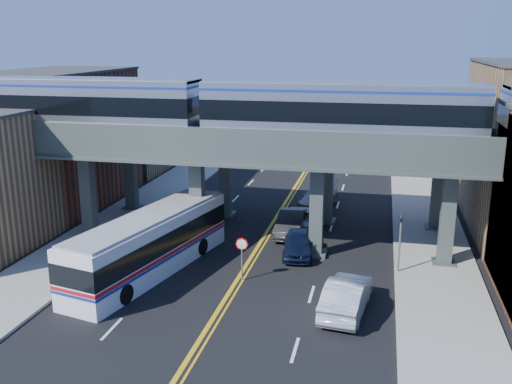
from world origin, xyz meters
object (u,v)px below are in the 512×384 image
car_lane_c (302,220)px  stop_sign (242,252)px  traffic_signal (400,237)px  transit_train (341,110)px  car_lane_b (291,223)px  car_lane_d (319,197)px  car_lane_a (298,243)px  transit_bus (150,244)px  car_parked_curb (347,295)px

car_lane_c → stop_sign: bearing=-105.0°
stop_sign → traffic_signal: size_ratio=0.64×
transit_train → car_lane_b: transit_train is taller
traffic_signal → car_lane_b: 9.45m
stop_sign → car_lane_b: 8.87m
car_lane_b → car_lane_d: car_lane_d is taller
stop_sign → car_lane_d: bearing=80.6°
traffic_signal → car_lane_a: 6.75m
transit_bus → stop_sign: bearing=-78.1°
car_lane_a → car_lane_c: bearing=88.7°
stop_sign → car_lane_c: size_ratio=0.51×
car_lane_b → car_lane_c: size_ratio=1.00×
transit_bus → car_lane_a: size_ratio=2.89×
stop_sign → car_lane_c: 10.22m
traffic_signal → car_lane_d: 14.49m
transit_bus → car_lane_b: 11.25m
transit_bus → car_lane_b: (7.19, 8.60, -0.91)m
traffic_signal → transit_bus: (-14.59, -2.90, -0.54)m
stop_sign → car_lane_c: bearing=78.1°
traffic_signal → transit_bus: traffic_signal is taller
car_lane_d → car_parked_curb: (3.54, -18.67, 0.03)m
transit_bus → car_lane_b: size_ratio=2.63×
stop_sign → transit_bus: 5.69m
car_lane_b → transit_bus: bearing=-129.7°
transit_train → car_lane_b: bearing=133.2°
car_lane_b → car_lane_c: bearing=64.5°
stop_sign → car_lane_d: 16.24m
car_lane_b → car_lane_d: size_ratio=0.85×
stop_sign → car_lane_a: size_ratio=0.56×
car_parked_curb → transit_train: bearing=-73.8°
transit_bus → car_lane_d: transit_bus is taller
transit_train → transit_bus: (-10.66, -4.90, -7.71)m
stop_sign → car_lane_d: stop_sign is taller
car_lane_b → car_lane_c: car_lane_b is taller
car_lane_a → car_parked_curb: 8.31m
transit_bus → car_lane_c: size_ratio=2.62×
stop_sign → traffic_signal: traffic_signal is taller
transit_train → car_lane_c: (-2.87, 4.95, -8.75)m
car_lane_c → transit_train: bearing=-63.0°
transit_train → traffic_signal: 8.41m
car_lane_a → car_parked_curb: size_ratio=0.85×
car_lane_b → car_lane_c: 1.40m
car_lane_a → car_parked_curb: (3.62, -7.48, 0.11)m
car_lane_b → car_lane_c: (0.60, 1.25, -0.13)m
transit_train → car_lane_d: transit_train is taller
transit_bus → car_lane_b: transit_bus is taller
stop_sign → car_lane_d: size_ratio=0.43×
transit_bus → car_lane_a: transit_bus is taller
car_lane_c → car_parked_curb: 13.27m
stop_sign → car_parked_curb: (6.20, -2.67, -0.85)m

